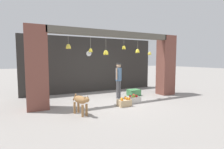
{
  "coord_description": "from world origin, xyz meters",
  "views": [
    {
      "loc": [
        -3.26,
        -6.08,
        1.71
      ],
      "look_at": [
        0.0,
        0.37,
        1.07
      ],
      "focal_mm": 28.0,
      "sensor_mm": 36.0,
      "label": 1
    }
  ],
  "objects_px": {
    "fruit_crate_apples": "(134,99)",
    "wall_clock": "(89,54)",
    "dog": "(81,101)",
    "water_bottle": "(126,100)",
    "shopkeeper": "(119,78)",
    "produce_box_green": "(134,93)",
    "fruit_crate_oranges": "(124,102)"
  },
  "relations": [
    {
      "from": "dog",
      "to": "shopkeeper",
      "type": "bearing_deg",
      "value": 108.91
    },
    {
      "from": "produce_box_green",
      "to": "fruit_crate_apples",
      "type": "bearing_deg",
      "value": -123.57
    },
    {
      "from": "fruit_crate_apples",
      "to": "produce_box_green",
      "type": "xyz_separation_m",
      "value": [
        0.73,
        1.1,
        0.01
      ]
    },
    {
      "from": "wall_clock",
      "to": "water_bottle",
      "type": "bearing_deg",
      "value": -80.13
    },
    {
      "from": "fruit_crate_oranges",
      "to": "produce_box_green",
      "type": "height_order",
      "value": "fruit_crate_oranges"
    },
    {
      "from": "water_bottle",
      "to": "fruit_crate_oranges",
      "type": "bearing_deg",
      "value": -127.43
    },
    {
      "from": "water_bottle",
      "to": "wall_clock",
      "type": "relative_size",
      "value": 0.97
    },
    {
      "from": "fruit_crate_apples",
      "to": "water_bottle",
      "type": "relative_size",
      "value": 1.67
    },
    {
      "from": "shopkeeper",
      "to": "produce_box_green",
      "type": "bearing_deg",
      "value": 165.21
    },
    {
      "from": "dog",
      "to": "produce_box_green",
      "type": "distance_m",
      "value": 3.49
    },
    {
      "from": "fruit_crate_oranges",
      "to": "fruit_crate_apples",
      "type": "distance_m",
      "value": 0.68
    },
    {
      "from": "dog",
      "to": "water_bottle",
      "type": "relative_size",
      "value": 3.06
    },
    {
      "from": "dog",
      "to": "fruit_crate_oranges",
      "type": "height_order",
      "value": "dog"
    },
    {
      "from": "shopkeeper",
      "to": "produce_box_green",
      "type": "distance_m",
      "value": 1.19
    },
    {
      "from": "water_bottle",
      "to": "wall_clock",
      "type": "xyz_separation_m",
      "value": [
        -0.49,
        2.84,
        1.87
      ]
    },
    {
      "from": "fruit_crate_oranges",
      "to": "water_bottle",
      "type": "xyz_separation_m",
      "value": [
        0.26,
        0.34,
        -0.01
      ]
    },
    {
      "from": "fruit_crate_apples",
      "to": "wall_clock",
      "type": "height_order",
      "value": "wall_clock"
    },
    {
      "from": "shopkeeper",
      "to": "produce_box_green",
      "type": "relative_size",
      "value": 2.88
    },
    {
      "from": "shopkeeper",
      "to": "water_bottle",
      "type": "distance_m",
      "value": 1.2
    },
    {
      "from": "produce_box_green",
      "to": "dog",
      "type": "bearing_deg",
      "value": -151.35
    },
    {
      "from": "shopkeeper",
      "to": "water_bottle",
      "type": "relative_size",
      "value": 5.59
    },
    {
      "from": "fruit_crate_oranges",
      "to": "fruit_crate_apples",
      "type": "relative_size",
      "value": 0.98
    },
    {
      "from": "shopkeeper",
      "to": "water_bottle",
      "type": "xyz_separation_m",
      "value": [
        -0.19,
        -0.9,
        -0.77
      ]
    },
    {
      "from": "dog",
      "to": "produce_box_green",
      "type": "height_order",
      "value": "dog"
    },
    {
      "from": "wall_clock",
      "to": "fruit_crate_apples",
      "type": "bearing_deg",
      "value": -73.5
    },
    {
      "from": "fruit_crate_apples",
      "to": "water_bottle",
      "type": "distance_m",
      "value": 0.36
    },
    {
      "from": "dog",
      "to": "fruit_crate_apples",
      "type": "relative_size",
      "value": 1.84
    },
    {
      "from": "shopkeeper",
      "to": "wall_clock",
      "type": "relative_size",
      "value": 5.42
    },
    {
      "from": "fruit_crate_apples",
      "to": "wall_clock",
      "type": "xyz_separation_m",
      "value": [
        -0.85,
        2.88,
        1.86
      ]
    },
    {
      "from": "dog",
      "to": "fruit_crate_oranges",
      "type": "relative_size",
      "value": 1.86
    },
    {
      "from": "water_bottle",
      "to": "dog",
      "type": "bearing_deg",
      "value": -162.6
    },
    {
      "from": "fruit_crate_oranges",
      "to": "wall_clock",
      "type": "xyz_separation_m",
      "value": [
        -0.24,
        3.17,
        1.86
      ]
    }
  ]
}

